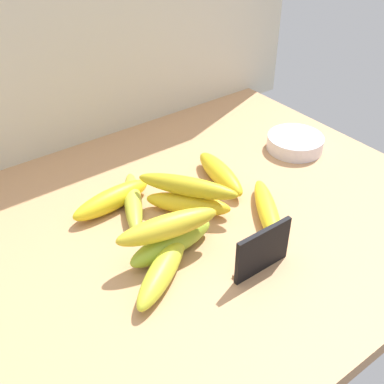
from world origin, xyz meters
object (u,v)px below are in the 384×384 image
object	(u,v)px
banana_2	(133,202)
banana_8	(187,186)
fruit_bowl	(295,143)
banana_6	(220,173)
chalkboard_sign	(262,252)
banana_4	(172,243)
banana_3	(188,204)
banana_5	(112,200)
banana_1	(268,211)
banana_0	(163,270)
banana_7	(168,226)

from	to	relation	value
banana_2	banana_8	world-z (taller)	banana_8
fruit_bowl	banana_6	world-z (taller)	banana_6
chalkboard_sign	banana_4	bearing A→B (deg)	128.07
chalkboard_sign	fruit_bowl	size ratio (longest dim) A/B	0.87
banana_3	banana_5	bearing A→B (deg)	138.66
banana_6	banana_3	bearing A→B (deg)	-159.75
fruit_bowl	banana_8	world-z (taller)	banana_8
fruit_bowl	banana_3	bearing A→B (deg)	-172.78
banana_3	fruit_bowl	bearing A→B (deg)	7.22
banana_4	banana_5	world-z (taller)	banana_4
fruit_bowl	banana_6	size ratio (longest dim) A/B	0.77
chalkboard_sign	banana_4	xyz separation A→B (cm)	(-9.36, 11.95, -1.66)
banana_4	banana_2	bearing A→B (deg)	85.84
banana_2	banana_5	size ratio (longest dim) A/B	1.12
banana_2	banana_4	distance (cm)	14.41
banana_3	banana_4	distance (cm)	11.44
banana_1	banana_4	bearing A→B (deg)	171.07
chalkboard_sign	banana_0	distance (cm)	16.18
banana_1	fruit_bowl	bearing A→B (deg)	32.66
banana_5	banana_8	bearing A→B (deg)	-39.76
chalkboard_sign	banana_1	distance (cm)	13.57
banana_6	banana_7	xyz separation A→B (cm)	(-20.93, -11.79, 4.34)
chalkboard_sign	banana_6	xyz separation A→B (cm)	(10.69, 23.40, -1.76)
chalkboard_sign	banana_7	size ratio (longest dim) A/B	0.62
fruit_bowl	banana_1	distance (cm)	27.00
banana_0	chalkboard_sign	bearing A→B (deg)	-28.48
chalkboard_sign	banana_0	xyz separation A→B (cm)	(-14.12, 7.66, -1.86)
banana_1	banana_2	size ratio (longest dim) A/B	1.02
banana_5	banana_6	xyz separation A→B (cm)	(22.13, -5.43, -0.01)
banana_3	banana_7	xyz separation A→B (cm)	(-9.69, -7.65, 4.48)
banana_0	banana_5	size ratio (longest dim) A/B	1.03
banana_4	banana_7	world-z (taller)	banana_7
banana_1	banana_7	world-z (taller)	banana_7
banana_8	chalkboard_sign	bearing A→B (deg)	-88.88
fruit_bowl	banana_5	bearing A→B (deg)	173.09
banana_8	banana_5	bearing A→B (deg)	140.24
banana_2	banana_7	bearing A→B (deg)	-97.46
chalkboard_sign	banana_0	size ratio (longest dim) A/B	0.63
banana_3	banana_1	bearing A→B (deg)	-44.34
banana_6	fruit_bowl	bearing A→B (deg)	0.19
chalkboard_sign	banana_8	xyz separation A→B (cm)	(-0.38, 19.63, 1.86)
banana_5	banana_2	bearing A→B (deg)	-38.87
banana_2	banana_4	size ratio (longest dim) A/B	1.14
chalkboard_sign	banana_3	bearing A→B (deg)	91.65
banana_7	banana_8	size ratio (longest dim) A/B	0.92
banana_3	banana_6	bearing A→B (deg)	20.25
banana_5	banana_3	bearing A→B (deg)	-41.34
banana_3	banana_7	distance (cm)	13.13
banana_2	banana_7	xyz separation A→B (cm)	(-1.93, -14.70, 4.77)
banana_2	banana_6	size ratio (longest dim) A/B	1.15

